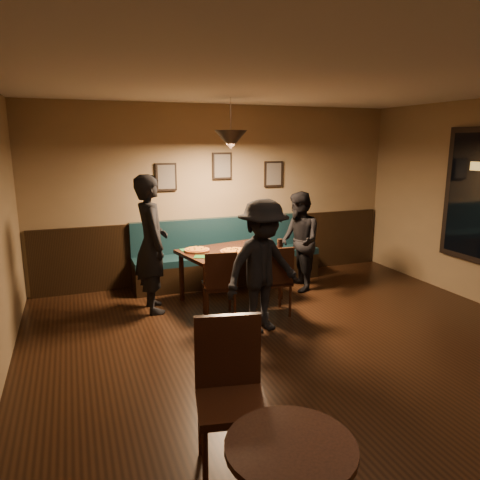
{
  "coord_description": "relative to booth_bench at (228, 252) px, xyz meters",
  "views": [
    {
      "loc": [
        -2.28,
        -3.4,
        2.23
      ],
      "look_at": [
        -0.22,
        2.06,
        0.95
      ],
      "focal_mm": 33.68,
      "sensor_mm": 36.0,
      "label": 1
    }
  ],
  "objects": [
    {
      "name": "floor",
      "position": [
        0.0,
        -3.2,
        -0.5
      ],
      "size": [
        7.0,
        7.0,
        0.0
      ],
      "primitive_type": "plane",
      "color": "black",
      "rests_on": "ground"
    },
    {
      "name": "ceiling",
      "position": [
        0.0,
        -3.2,
        2.3
      ],
      "size": [
        7.0,
        7.0,
        0.0
      ],
      "primitive_type": "plane",
      "rotation": [
        3.14,
        0.0,
        0.0
      ],
      "color": "silver",
      "rests_on": "ground"
    },
    {
      "name": "wall_back",
      "position": [
        0.0,
        0.3,
        0.9
      ],
      "size": [
        6.0,
        0.0,
        6.0
      ],
      "primitive_type": "plane",
      "rotation": [
        1.57,
        0.0,
        0.0
      ],
      "color": "#8C704F",
      "rests_on": "ground"
    },
    {
      "name": "wainscot",
      "position": [
        0.0,
        0.27,
        0.0
      ],
      "size": [
        5.88,
        0.06,
        1.0
      ],
      "primitive_type": "cube",
      "color": "black",
      "rests_on": "ground"
    },
    {
      "name": "booth_bench",
      "position": [
        0.0,
        0.0,
        0.0
      ],
      "size": [
        3.0,
        0.6,
        1.0
      ],
      "primitive_type": null,
      "color": "#0F232D",
      "rests_on": "ground"
    },
    {
      "name": "picture_left",
      "position": [
        -0.9,
        0.27,
        1.2
      ],
      "size": [
        0.32,
        0.04,
        0.42
      ],
      "primitive_type": "cube",
      "color": "black",
      "rests_on": "wall_back"
    },
    {
      "name": "picture_center",
      "position": [
        0.0,
        0.27,
        1.35
      ],
      "size": [
        0.32,
        0.04,
        0.42
      ],
      "primitive_type": "cube",
      "color": "black",
      "rests_on": "wall_back"
    },
    {
      "name": "picture_right",
      "position": [
        0.9,
        0.27,
        1.2
      ],
      "size": [
        0.32,
        0.04,
        0.42
      ],
      "primitive_type": "cube",
      "color": "black",
      "rests_on": "wall_back"
    },
    {
      "name": "pendant_lamp",
      "position": [
        -0.22,
        -0.79,
        1.75
      ],
      "size": [
        0.44,
        0.44,
        0.25
      ],
      "primitive_type": "cone",
      "rotation": [
        3.14,
        0.0,
        0.0
      ],
      "color": "black",
      "rests_on": "ceiling"
    },
    {
      "name": "dining_table",
      "position": [
        -0.22,
        -0.79,
        -0.13
      ],
      "size": [
        1.53,
        1.16,
        0.74
      ],
      "primitive_type": "cube",
      "rotation": [
        0.0,
        0.0,
        0.21
      ],
      "color": "black",
      "rests_on": "floor"
    },
    {
      "name": "chair_near_left",
      "position": [
        -0.6,
        -1.38,
        -0.05
      ],
      "size": [
        0.46,
        0.46,
        0.91
      ],
      "primitive_type": null,
      "rotation": [
        0.0,
        0.0,
        -0.15
      ],
      "color": "black",
      "rests_on": "floor"
    },
    {
      "name": "chair_near_right",
      "position": [
        0.11,
        -1.49,
        -0.04
      ],
      "size": [
        0.44,
        0.44,
        0.93
      ],
      "primitive_type": null,
      "rotation": [
        0.0,
        0.0,
        -0.06
      ],
      "color": "black",
      "rests_on": "floor"
    },
    {
      "name": "diner_left",
      "position": [
        -1.34,
        -0.8,
        0.41
      ],
      "size": [
        0.45,
        0.68,
        1.83
      ],
      "primitive_type": "imported",
      "rotation": [
        0.0,
        0.0,
        1.6
      ],
      "color": "black",
      "rests_on": "floor"
    },
    {
      "name": "diner_right",
      "position": [
        0.88,
        -0.72,
        0.25
      ],
      "size": [
        0.69,
        0.82,
        1.51
      ],
      "primitive_type": "imported",
      "rotation": [
        0.0,
        0.0,
        -1.75
      ],
      "color": "black",
      "rests_on": "floor"
    },
    {
      "name": "diner_front",
      "position": [
        -0.24,
        -1.93,
        0.3
      ],
      "size": [
        1.15,
        0.84,
        1.59
      ],
      "primitive_type": "imported",
      "rotation": [
        0.0,
        0.0,
        0.27
      ],
      "color": "black",
      "rests_on": "floor"
    },
    {
      "name": "pizza_a",
      "position": [
        -0.7,
        -0.71,
        0.26
      ],
      "size": [
        0.39,
        0.39,
        0.04
      ],
      "primitive_type": "cylinder",
      "rotation": [
        0.0,
        0.0,
        0.13
      ],
      "color": "#BF6723",
      "rests_on": "dining_table"
    },
    {
      "name": "pizza_b",
      "position": [
        -0.25,
        -0.98,
        0.26
      ],
      "size": [
        0.49,
        0.49,
        0.04
      ],
      "primitive_type": "cylinder",
      "rotation": [
        0.0,
        0.0,
        0.31
      ],
      "color": "gold",
      "rests_on": "dining_table"
    },
    {
      "name": "pizza_c",
      "position": [
        0.23,
        -0.61,
        0.26
      ],
      "size": [
        0.35,
        0.35,
        0.04
      ],
      "primitive_type": "cylinder",
      "rotation": [
        0.0,
        0.0,
        -0.08
      ],
      "color": "orange",
      "rests_on": "dining_table"
    },
    {
      "name": "soda_glass",
      "position": [
        0.41,
        -1.05,
        0.32
      ],
      "size": [
        0.08,
        0.08,
        0.16
      ],
      "primitive_type": "cylinder",
      "rotation": [
        0.0,
        0.0,
        0.09
      ],
      "color": "black",
      "rests_on": "dining_table"
    },
    {
      "name": "tabasco_bottle",
      "position": [
        0.27,
        -0.87,
        0.3
      ],
      "size": [
        0.04,
        0.04,
        0.13
      ],
      "primitive_type": "cylinder",
      "rotation": [
        0.0,
        0.0,
        -0.28
      ],
      "color": "#8B0407",
      "rests_on": "dining_table"
    },
    {
      "name": "napkin_a",
      "position": [
        -0.82,
        -0.58,
        0.24
      ],
      "size": [
        0.17,
        0.17,
        0.01
      ],
      "primitive_type": "cube",
      "rotation": [
        0.0,
        0.0,
        0.07
      ],
      "color": "#1B6631",
      "rests_on": "dining_table"
    },
    {
      "name": "napkin_b",
      "position": [
        -0.74,
        -1.03,
        0.24
      ],
      "size": [
        0.2,
        0.2,
        0.01
      ],
      "primitive_type": "cube",
      "rotation": [
        0.0,
        0.0,
        -0.39
      ],
      "color": "#1B6820",
      "rests_on": "dining_table"
    },
    {
      "name": "cutlery_set",
      "position": [
        -0.24,
        -1.2,
        0.24
      ],
      "size": [
        0.2,
        0.08,
        0.0
      ],
      "primitive_type": "cube",
      "rotation": [
        0.0,
        0.0,
        1.28
      ],
      "color": "silver",
      "rests_on": "dining_table"
    },
    {
      "name": "cafe_chair_far",
      "position": [
        -1.37,
        -4.04,
        0.03
      ],
      "size": [
        0.55,
        0.55,
        1.06
      ],
      "primitive_type": null,
      "rotation": [
        0.0,
        0.0,
        2.94
      ],
      "color": "black",
      "rests_on": "floor"
    }
  ]
}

